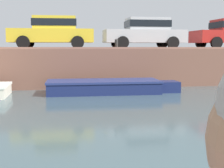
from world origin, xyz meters
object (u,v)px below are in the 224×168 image
at_px(boat_moored_central_navy, 109,87).
at_px(car_left_inner_yellow, 53,31).
at_px(mooring_bollard_mid, 116,43).
at_px(car_centre_silver, 145,32).

distance_m(boat_moored_central_navy, car_left_inner_yellow, 4.73).
bearing_deg(boat_moored_central_navy, car_left_inner_yellow, 122.35).
xyz_separation_m(boat_moored_central_navy, car_left_inner_yellow, (-2.20, 3.48, 2.33)).
xyz_separation_m(boat_moored_central_navy, mooring_bollard_mid, (0.61, 1.61, 1.73)).
distance_m(boat_moored_central_navy, car_centre_silver, 4.85).
xyz_separation_m(car_left_inner_yellow, car_centre_silver, (4.65, 0.00, 0.00)).
bearing_deg(boat_moored_central_navy, mooring_bollard_mid, 69.36).
height_order(car_centre_silver, mooring_bollard_mid, car_centre_silver).
bearing_deg(car_centre_silver, boat_moored_central_navy, -125.11).
bearing_deg(mooring_bollard_mid, boat_moored_central_navy, -110.64).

